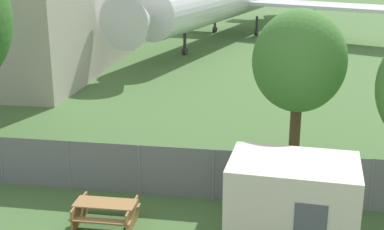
% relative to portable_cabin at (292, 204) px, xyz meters
% --- Properties ---
extents(perimeter_fence, '(56.07, 0.07, 1.80)m').
position_rel_portable_cabin_xyz_m(perimeter_fence, '(-5.07, 2.52, -0.39)').
color(perimeter_fence, slate).
rests_on(perimeter_fence, ground).
extents(portable_cabin, '(3.70, 2.62, 2.59)m').
position_rel_portable_cabin_xyz_m(portable_cabin, '(0.00, 0.00, 0.00)').
color(portable_cabin, beige).
rests_on(portable_cabin, ground).
extents(picnic_bench_near_cabin, '(1.89, 1.42, 0.76)m').
position_rel_portable_cabin_xyz_m(picnic_bench_near_cabin, '(-5.56, 0.25, -0.82)').
color(picnic_bench_near_cabin, olive).
rests_on(picnic_bench_near_cabin, ground).
extents(tree_left_of_cabin, '(3.31, 3.31, 6.18)m').
position_rel_portable_cabin_xyz_m(tree_left_of_cabin, '(0.15, 4.99, 3.03)').
color(tree_left_of_cabin, '#4C3823').
rests_on(tree_left_of_cabin, ground).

